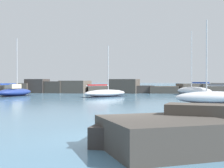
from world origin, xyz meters
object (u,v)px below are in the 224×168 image
(sailboat_moored_0, at_px, (15,92))
(sailboat_moored_1, at_px, (194,91))
(sailboat_moored_4, at_px, (212,97))
(sailboat_moored_2, at_px, (105,93))

(sailboat_moored_0, height_order, sailboat_moored_1, sailboat_moored_1)
(sailboat_moored_4, bearing_deg, sailboat_moored_2, 133.43)
(sailboat_moored_0, distance_m, sailboat_moored_1, 26.95)
(sailboat_moored_0, relative_size, sailboat_moored_2, 1.18)
(sailboat_moored_1, height_order, sailboat_moored_4, sailboat_moored_1)
(sailboat_moored_2, xyz_separation_m, sailboat_moored_4, (11.58, -12.24, 0.11))
(sailboat_moored_0, relative_size, sailboat_moored_1, 0.85)
(sailboat_moored_1, distance_m, sailboat_moored_4, 17.73)
(sailboat_moored_0, bearing_deg, sailboat_moored_4, -28.01)
(sailboat_moored_2, relative_size, sailboat_moored_4, 0.88)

